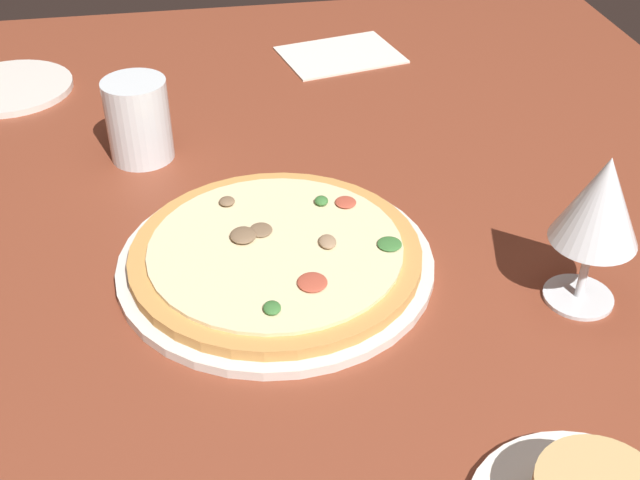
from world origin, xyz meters
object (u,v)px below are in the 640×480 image
at_px(paper_menu, 340,55).
at_px(wine_glass_far, 601,205).
at_px(side_plate, 10,88).
at_px(water_glass, 139,126).
at_px(pizza_main, 276,257).

bearing_deg(paper_menu, wine_glass_far, -1.56).
height_order(wine_glass_far, side_plate, wine_glass_far).
bearing_deg(wine_glass_far, side_plate, -133.28).
bearing_deg(paper_menu, water_glass, -61.41).
height_order(pizza_main, side_plate, pizza_main).
distance_m(wine_glass_far, water_glass, 0.54).
relative_size(water_glass, side_plate, 0.58).
relative_size(wine_glass_far, water_glass, 1.56).
height_order(water_glass, side_plate, water_glass).
relative_size(pizza_main, paper_menu, 1.83).
relative_size(pizza_main, side_plate, 1.82).
distance_m(wine_glass_far, paper_menu, 0.62).
height_order(water_glass, paper_menu, water_glass).
distance_m(pizza_main, wine_glass_far, 0.31).
bearing_deg(pizza_main, side_plate, -145.51).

